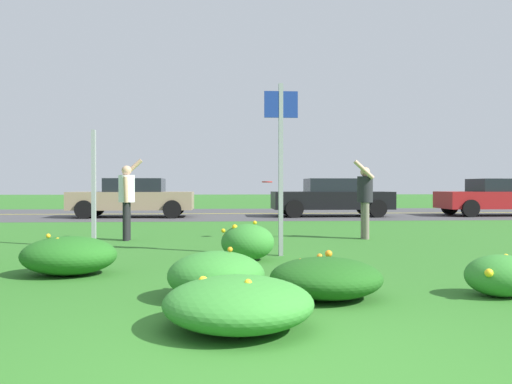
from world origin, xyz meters
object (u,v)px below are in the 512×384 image
object	(u,v)px
sign_post_near_path	(94,189)
sign_post_by_roadside	(281,152)
person_thrower_white_shirt	(127,195)
car_tan_center_right	(133,197)
person_catcher_dark_shirt	(365,196)
car_red_leftmost	(498,197)
car_black_center_left	(332,197)
frisbee_red	(267,182)

from	to	relation	value
sign_post_near_path	sign_post_by_roadside	size ratio (longest dim) A/B	0.77
person_thrower_white_shirt	car_tan_center_right	world-z (taller)	person_thrower_white_shirt
sign_post_near_path	person_catcher_dark_shirt	bearing A→B (deg)	12.99
sign_post_by_roadside	person_catcher_dark_shirt	size ratio (longest dim) A/B	1.66
car_red_leftmost	car_black_center_left	bearing A→B (deg)	180.00
sign_post_by_roadside	person_thrower_white_shirt	world-z (taller)	sign_post_by_roadside
person_thrower_white_shirt	person_catcher_dark_shirt	size ratio (longest dim) A/B	1.02
person_thrower_white_shirt	person_catcher_dark_shirt	bearing A→B (deg)	-0.41
frisbee_red	car_tan_center_right	xyz separation A→B (m)	(-4.27, 8.43, -0.52)
sign_post_near_path	person_catcher_dark_shirt	world-z (taller)	sign_post_near_path
person_catcher_dark_shirt	car_black_center_left	distance (m)	8.65
frisbee_red	car_tan_center_right	size ratio (longest dim) A/B	0.05
person_catcher_dark_shirt	car_tan_center_right	distance (m)	10.71
person_catcher_dark_shirt	car_black_center_left	world-z (taller)	person_catcher_dark_shirt
person_thrower_white_shirt	car_red_leftmost	distance (m)	15.49
sign_post_by_roadside	car_tan_center_right	bearing A→B (deg)	110.67
sign_post_by_roadside	frisbee_red	size ratio (longest dim) A/B	12.29
sign_post_by_roadside	car_red_leftmost	world-z (taller)	sign_post_by_roadside
car_tan_center_right	sign_post_near_path	bearing A→B (deg)	-85.08
sign_post_by_roadside	frisbee_red	xyz separation A→B (m)	(0.03, 2.81, -0.47)
sign_post_near_path	sign_post_by_roadside	bearing A→B (deg)	-22.14
sign_post_near_path	frisbee_red	world-z (taller)	sign_post_near_path
sign_post_by_roadside	car_black_center_left	bearing A→B (deg)	73.68
car_red_leftmost	car_black_center_left	distance (m)	6.63
car_red_leftmost	sign_post_near_path	bearing A→B (deg)	-143.49
frisbee_red	car_black_center_left	xyz separation A→B (m)	(3.26, 8.43, -0.52)
frisbee_red	car_black_center_left	world-z (taller)	car_black_center_left
frisbee_red	car_tan_center_right	distance (m)	9.46
person_thrower_white_shirt	frisbee_red	xyz separation A→B (m)	(3.03, 0.11, 0.29)
person_thrower_white_shirt	car_tan_center_right	bearing A→B (deg)	98.24
sign_post_near_path	car_red_leftmost	size ratio (longest dim) A/B	0.49
sign_post_near_path	car_red_leftmost	bearing A→B (deg)	36.51
car_tan_center_right	sign_post_by_roadside	bearing A→B (deg)	-69.33
person_catcher_dark_shirt	car_red_leftmost	xyz separation A→B (m)	(7.75, 8.57, -0.21)
car_red_leftmost	car_tan_center_right	distance (m)	14.17
sign_post_by_roadside	car_red_leftmost	xyz separation A→B (m)	(9.93, 11.24, -0.99)
sign_post_near_path	car_black_center_left	xyz separation A→B (m)	(6.68, 9.86, -0.37)
car_tan_center_right	car_red_leftmost	bearing A→B (deg)	0.00
sign_post_near_path	car_tan_center_right	distance (m)	9.90
person_thrower_white_shirt	sign_post_near_path	bearing A→B (deg)	-106.36
frisbee_red	car_tan_center_right	bearing A→B (deg)	116.86
sign_post_near_path	person_catcher_dark_shirt	size ratio (longest dim) A/B	1.28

